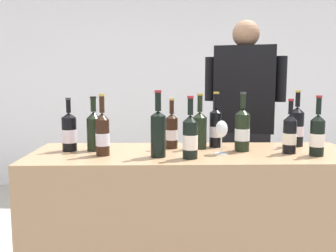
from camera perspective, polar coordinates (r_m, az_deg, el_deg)
wall_back at (r=4.64m, az=1.15°, el=8.06°), size 8.00×0.10×2.80m
counter at (r=2.23m, az=3.95°, el=-15.81°), size 1.84×0.63×0.92m
wine_bottle_0 at (r=2.18m, az=-15.09°, el=-0.93°), size 0.08×0.08×0.31m
wine_bottle_1 at (r=2.19m, az=4.94°, el=-0.39°), size 0.08×0.08×0.33m
wine_bottle_2 at (r=2.14m, az=11.47°, el=-0.58°), size 0.09×0.09×0.34m
wine_bottle_3 at (r=2.01m, az=-10.14°, el=-1.22°), size 0.07×0.07×0.33m
wine_bottle_4 at (r=2.19m, az=0.57°, el=-0.74°), size 0.07×0.07×0.30m
wine_bottle_5 at (r=2.14m, az=18.39°, el=-1.16°), size 0.07×0.07×0.30m
wine_bottle_6 at (r=2.13m, az=22.18°, el=-1.30°), size 0.08×0.08×0.33m
wine_bottle_7 at (r=2.39m, az=19.36°, el=-0.05°), size 0.08×0.08×0.34m
wine_bottle_8 at (r=1.94m, az=-1.54°, el=-0.91°), size 0.08×0.08×0.35m
wine_bottle_9 at (r=1.90m, az=3.47°, el=-1.68°), size 0.08×0.08×0.33m
wine_bottle_10 at (r=2.25m, az=7.43°, el=-0.18°), size 0.08×0.08×0.34m
wine_bottle_11 at (r=2.15m, az=-11.44°, el=-0.57°), size 0.08×0.08×0.31m
wine_glass at (r=2.03m, az=8.32°, el=-0.73°), size 0.08×0.08×0.19m
person_server at (r=2.85m, az=11.60°, el=-2.41°), size 0.58×0.35×1.77m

